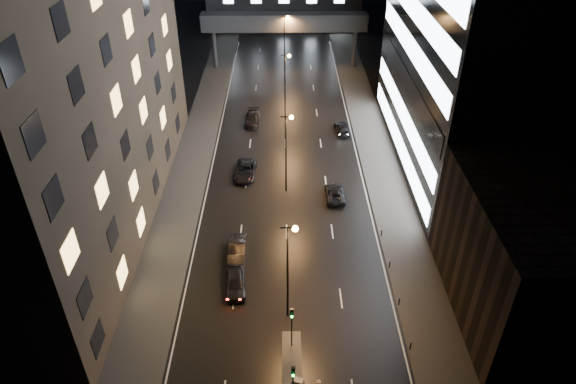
{
  "coord_description": "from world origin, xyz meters",
  "views": [
    {
      "loc": [
        -0.3,
        -23.95,
        35.17
      ],
      "look_at": [
        0.17,
        21.85,
        4.0
      ],
      "focal_mm": 32.0,
      "sensor_mm": 36.0,
      "label": 1
    }
  ],
  "objects_px": {
    "car_toward_b": "(342,128)",
    "car_away_b": "(237,249)",
    "car_away_c": "(245,170)",
    "car_away_d": "(252,119)",
    "car_toward_a": "(335,193)",
    "car_away_a": "(235,283)"
  },
  "relations": [
    {
      "from": "car_toward_b",
      "to": "car_away_b",
      "type": "bearing_deg",
      "value": 58.27
    },
    {
      "from": "car_away_c",
      "to": "car_away_d",
      "type": "bearing_deg",
      "value": 92.26
    },
    {
      "from": "car_away_d",
      "to": "car_toward_b",
      "type": "relative_size",
      "value": 1.14
    },
    {
      "from": "car_away_b",
      "to": "car_away_d",
      "type": "bearing_deg",
      "value": 90.48
    },
    {
      "from": "car_away_c",
      "to": "car_toward_b",
      "type": "distance_m",
      "value": 17.92
    },
    {
      "from": "car_away_d",
      "to": "car_toward_b",
      "type": "bearing_deg",
      "value": -10.82
    },
    {
      "from": "car_away_c",
      "to": "car_toward_b",
      "type": "xyz_separation_m",
      "value": [
        13.51,
        11.77,
        -0.1
      ]
    },
    {
      "from": "car_away_b",
      "to": "car_away_c",
      "type": "distance_m",
      "value": 15.4
    },
    {
      "from": "car_toward_a",
      "to": "car_away_d",
      "type": "bearing_deg",
      "value": -62.13
    },
    {
      "from": "car_away_a",
      "to": "car_toward_b",
      "type": "distance_m",
      "value": 34.61
    },
    {
      "from": "car_away_a",
      "to": "car_toward_b",
      "type": "bearing_deg",
      "value": 61.17
    },
    {
      "from": "car_away_b",
      "to": "car_away_c",
      "type": "bearing_deg",
      "value": 90.92
    },
    {
      "from": "car_away_a",
      "to": "car_toward_a",
      "type": "distance_m",
      "value": 18.54
    },
    {
      "from": "car_away_a",
      "to": "car_away_c",
      "type": "xyz_separation_m",
      "value": [
        -0.23,
        20.19,
        -0.02
      ]
    },
    {
      "from": "car_away_b",
      "to": "car_away_d",
      "type": "distance_m",
      "value": 30.18
    },
    {
      "from": "car_away_b",
      "to": "car_away_c",
      "type": "relative_size",
      "value": 0.86
    },
    {
      "from": "car_away_c",
      "to": "car_toward_b",
      "type": "height_order",
      "value": "car_away_c"
    },
    {
      "from": "car_toward_a",
      "to": "car_away_b",
      "type": "bearing_deg",
      "value": 42.75
    },
    {
      "from": "car_away_a",
      "to": "car_toward_b",
      "type": "xyz_separation_m",
      "value": [
        13.28,
        31.96,
        -0.11
      ]
    },
    {
      "from": "car_toward_a",
      "to": "car_away_a",
      "type": "bearing_deg",
      "value": 53.94
    },
    {
      "from": "car_away_c",
      "to": "car_away_d",
      "type": "distance_m",
      "value": 14.78
    },
    {
      "from": "car_away_d",
      "to": "car_toward_a",
      "type": "height_order",
      "value": "car_away_d"
    }
  ]
}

